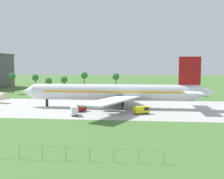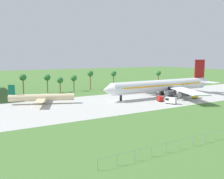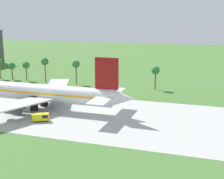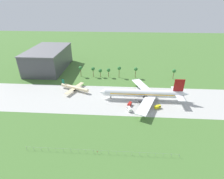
# 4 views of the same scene
# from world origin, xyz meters

# --- Properties ---
(ground_plane) EXTENTS (600.00, 600.00, 0.00)m
(ground_plane) POSITION_xyz_m (0.00, 0.00, 0.00)
(ground_plane) COLOR #477233
(taxiway_strip) EXTENTS (320.00, 44.00, 0.02)m
(taxiway_strip) POSITION_xyz_m (0.00, 0.00, 0.01)
(taxiway_strip) COLOR #B2B2AD
(taxiway_strip) RESTS_ON ground_plane
(jet_airliner) EXTENTS (69.80, 58.07, 18.30)m
(jet_airliner) POSITION_xyz_m (27.32, 1.01, 5.50)
(jet_airliner) COLOR white
(jet_airliner) RESTS_ON ground_plane
(baggage_tug) EXTENTS (5.18, 4.02, 2.39)m
(baggage_tug) POSITION_xyz_m (36.41, -10.91, 1.29)
(baggage_tug) COLOR black
(baggage_tug) RESTS_ON ground_plane
(fuel_truck) EXTENTS (3.70, 4.96, 2.25)m
(fuel_truck) POSITION_xyz_m (16.17, -8.30, 1.22)
(fuel_truck) COLOR black
(fuel_truck) RESTS_ON ground_plane
(catering_van) EXTENTS (3.52, 5.02, 2.82)m
(catering_van) POSITION_xyz_m (15.61, -15.49, 1.51)
(catering_van) COLOR black
(catering_van) RESTS_ON ground_plane
(palm_tree_row) EXTENTS (96.18, 3.60, 11.68)m
(palm_tree_row) POSITION_xyz_m (3.19, 42.95, 8.33)
(palm_tree_row) COLOR brown
(palm_tree_row) RESTS_ON ground_plane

